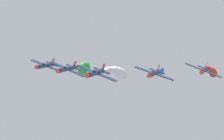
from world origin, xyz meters
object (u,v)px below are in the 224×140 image
airplane_left_inner (154,73)px  airplane_right_outer (46,65)px  airplane_left_outer (204,70)px  airplane_lead (96,73)px  airplane_right_inner (67,69)px

airplane_left_inner → airplane_right_outer: size_ratio=1.00×
airplane_left_outer → airplane_lead: bearing=44.4°
airplane_right_inner → airplane_right_outer: size_ratio=1.00×
airplane_right_inner → airplane_right_outer: airplane_right_inner is taller
airplane_left_outer → airplane_right_outer: airplane_right_outer is taller
airplane_lead → airplane_left_outer: size_ratio=1.00×
airplane_lead → airplane_right_outer: (21.06, -19.64, -0.58)m
airplane_right_outer → airplane_left_inner: bearing=162.5°
airplane_left_inner → airplane_right_inner: size_ratio=1.00×
airplane_lead → airplane_left_outer: (-20.98, -20.53, -0.76)m
airplane_lead → airplane_right_inner: 14.94m
airplane_left_outer → airplane_right_outer: (42.04, 0.88, 0.18)m
airplane_lead → airplane_left_inner: size_ratio=1.00×
airplane_lead → airplane_left_outer: bearing=-135.6°
airplane_lead → airplane_left_outer: 29.36m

